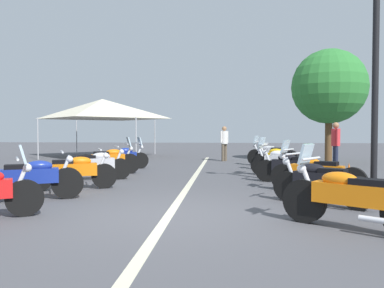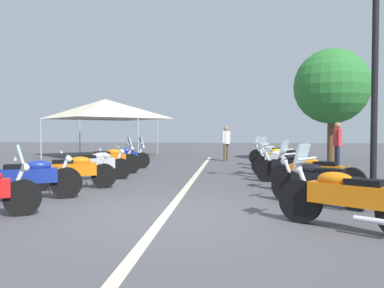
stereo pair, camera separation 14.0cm
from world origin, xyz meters
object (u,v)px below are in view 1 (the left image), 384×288
motorcycle_left_row_5 (122,157)px  bystander_1 (224,141)px  motorcycle_left_row_1 (31,178)px  motorcycle_right_row_6 (272,154)px  motorcycle_right_row_4 (283,162)px  event_tent (102,109)px  roadside_tree_0 (329,87)px  motorcycle_right_row_5 (280,158)px  motorcycle_right_row_0 (350,197)px  motorcycle_right_row_1 (320,182)px  bystander_0 (336,142)px  motorcycle_left_row_3 (95,165)px  motorcycle_left_row_4 (109,160)px  motorcycle_right_row_2 (315,173)px  street_lamp_twin_globe (376,37)px  motorcycle_left_row_2 (73,171)px  motorcycle_right_row_3 (293,167)px  traffic_cone_0 (349,176)px

motorcycle_left_row_5 → bystander_1: bystander_1 is taller
motorcycle_left_row_1 → motorcycle_right_row_6: 10.02m
motorcycle_right_row_4 → bystander_1: bystander_1 is taller
event_tent → roadside_tree_0: bearing=-104.2°
motorcycle_left_row_5 → motorcycle_right_row_5: motorcycle_left_row_5 is taller
motorcycle_right_row_0 → motorcycle_left_row_5: bearing=-20.1°
motorcycle_right_row_5 → motorcycle_right_row_6: (1.79, 0.07, 0.02)m
motorcycle_left_row_5 → motorcycle_right_row_1: bearing=-77.4°
motorcycle_right_row_5 → bystander_0: (0.84, -2.16, 0.57)m
motorcycle_right_row_4 → bystander_0: size_ratio=1.14×
motorcycle_left_row_3 → motorcycle_right_row_1: bearing=-56.1°
bystander_0 → motorcycle_right_row_4: bearing=-132.6°
bystander_0 → event_tent: bearing=150.9°
motorcycle_left_row_1 → motorcycle_right_row_4: (4.71, -5.73, 0.00)m
motorcycle_right_row_4 → bystander_1: size_ratio=1.21×
motorcycle_left_row_4 → motorcycle_right_row_1: 7.36m
motorcycle_right_row_2 → street_lamp_twin_globe: size_ratio=0.38×
bystander_1 → motorcycle_right_row_6: bearing=-11.1°
motorcycle_left_row_2 → bystander_0: 9.66m
motorcycle_left_row_1 → event_tent: event_tent is taller
motorcycle_left_row_3 → motorcycle_right_row_1: size_ratio=1.15×
motorcycle_right_row_4 → motorcycle_left_row_4: bearing=26.2°
motorcycle_left_row_1 → motorcycle_right_row_3: motorcycle_left_row_1 is taller
motorcycle_right_row_1 → motorcycle_right_row_2: motorcycle_right_row_2 is taller
roadside_tree_0 → motorcycle_right_row_5: bearing=145.8°
street_lamp_twin_globe → bystander_0: size_ratio=2.95×
motorcycle_left_row_2 → motorcycle_right_row_2: size_ratio=1.02×
motorcycle_left_row_4 → motorcycle_right_row_6: (3.37, -5.67, 0.00)m
motorcycle_right_row_1 → motorcycle_right_row_3: 3.07m
motorcycle_left_row_5 → traffic_cone_0: (-3.99, -6.95, -0.17)m
motorcycle_right_row_1 → roadside_tree_0: size_ratio=0.33×
bystander_1 → motorcycle_right_row_4: bearing=-31.5°
motorcycle_left_row_1 → motorcycle_right_row_1: 5.74m
motorcycle_left_row_2 → motorcycle_left_row_5: size_ratio=1.05×
motorcycle_right_row_5 → bystander_1: bearing=-36.4°
traffic_cone_0 → motorcycle_left_row_5: bearing=60.1°
motorcycle_left_row_3 → bystander_0: (3.97, -7.83, 0.58)m
motorcycle_right_row_4 → motorcycle_right_row_6: size_ratio=1.01×
motorcycle_right_row_6 → traffic_cone_0: motorcycle_right_row_6 is taller
motorcycle_left_row_2 → bystander_1: (9.15, -3.61, 0.51)m
motorcycle_right_row_1 → motorcycle_right_row_6: 8.15m
motorcycle_right_row_4 → motorcycle_right_row_6: bearing=-64.3°
motorcycle_right_row_2 → traffic_cone_0: size_ratio=3.18×
motorcycle_left_row_1 → motorcycle_right_row_6: motorcycle_right_row_6 is taller
motorcycle_left_row_5 → motorcycle_right_row_1: 8.58m
motorcycle_left_row_1 → motorcycle_right_row_6: bearing=28.1°
motorcycle_left_row_1 → event_tent: size_ratio=0.35×
bystander_1 → motorcycle_right_row_2: bearing=-35.9°
motorcycle_right_row_1 → motorcycle_right_row_4: (4.69, 0.01, 0.02)m
motorcycle_right_row_3 → motorcycle_right_row_5: 3.30m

